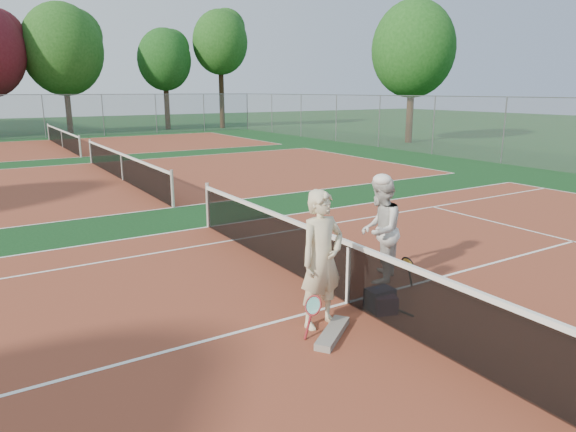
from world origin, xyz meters
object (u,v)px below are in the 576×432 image
(racket_red, at_px, (313,315))
(net_main, at_px, (348,272))
(player_b, at_px, (380,230))
(sports_bag_navy, at_px, (380,299))
(racket_spare, at_px, (384,306))
(sports_bag_purple, at_px, (385,305))
(racket_black_held, at_px, (407,273))
(player_a, at_px, (322,259))
(water_bottle, at_px, (377,299))

(racket_red, bearing_deg, net_main, -1.04)
(player_b, distance_m, sports_bag_navy, 1.46)
(net_main, distance_m, player_b, 1.27)
(player_b, bearing_deg, net_main, -12.84)
(player_b, bearing_deg, sports_bag_navy, 11.75)
(racket_spare, relative_size, sports_bag_navy, 1.43)
(racket_red, distance_m, racket_spare, 1.37)
(player_b, height_order, sports_bag_purple, player_b)
(racket_black_held, bearing_deg, racket_red, -0.10)
(racket_spare, height_order, sports_bag_purple, sports_bag_purple)
(sports_bag_navy, bearing_deg, sports_bag_purple, -104.83)
(racket_black_held, bearing_deg, player_a, -2.76)
(player_a, bearing_deg, racket_red, -152.34)
(net_main, height_order, racket_red, net_main)
(racket_black_held, relative_size, racket_spare, 0.95)
(net_main, bearing_deg, racket_red, -151.89)
(player_b, relative_size, racket_spare, 3.09)
(net_main, bearing_deg, sports_bag_purple, -69.08)
(racket_black_held, height_order, sports_bag_navy, racket_black_held)
(player_b, height_order, racket_black_held, player_b)
(sports_bag_navy, distance_m, sports_bag_purple, 0.17)
(water_bottle, bearing_deg, racket_red, -172.73)
(sports_bag_navy, xyz_separation_m, water_bottle, (-0.02, 0.05, -0.01))
(racket_black_held, bearing_deg, racket_spare, 14.10)
(water_bottle, bearing_deg, player_b, 47.31)
(racket_spare, xyz_separation_m, water_bottle, (-0.04, 0.13, 0.09))
(racket_red, relative_size, racket_spare, 0.88)
(net_main, relative_size, sports_bag_navy, 26.37)
(sports_bag_navy, bearing_deg, racket_red, -174.77)
(racket_black_held, height_order, water_bottle, racket_black_held)
(water_bottle, bearing_deg, racket_spare, -70.66)
(net_main, height_order, racket_spare, net_main)
(net_main, distance_m, player_a, 1.03)
(racket_black_held, distance_m, racket_spare, 1.05)
(player_b, xyz_separation_m, racket_red, (-2.14, -1.07, -0.66))
(water_bottle, bearing_deg, player_a, -179.12)
(racket_spare, distance_m, water_bottle, 0.16)
(player_a, xyz_separation_m, sports_bag_purple, (1.05, -0.20, -0.85))
(racket_red, height_order, water_bottle, racket_red)
(racket_red, height_order, racket_black_held, racket_black_held)
(net_main, relative_size, water_bottle, 36.60)
(sports_bag_navy, xyz_separation_m, sports_bag_purple, (-0.04, -0.17, -0.03))
(player_b, xyz_separation_m, racket_black_held, (0.13, -0.57, -0.64))
(player_b, distance_m, racket_red, 2.48)
(water_bottle, bearing_deg, sports_bag_navy, -65.96)
(player_a, relative_size, racket_black_held, 3.47)
(player_b, height_order, racket_red, player_b)
(player_a, distance_m, player_b, 2.11)
(sports_bag_navy, relative_size, water_bottle, 1.39)
(racket_red, xyz_separation_m, sports_bag_purple, (1.29, -0.04, -0.13))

